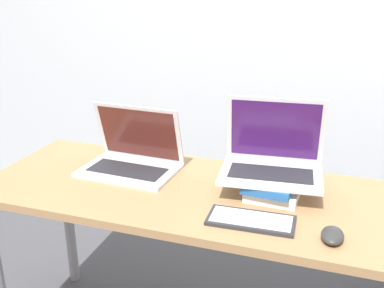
% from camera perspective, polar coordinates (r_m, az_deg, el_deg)
% --- Properties ---
extents(wall_back, '(8.00, 0.05, 2.70)m').
position_cam_1_polar(wall_back, '(2.68, 9.36, 16.96)').
color(wall_back, silver).
rests_on(wall_back, ground_plane).
extents(desk, '(1.67, 0.63, 0.76)m').
position_cam_1_polar(desk, '(1.71, 1.08, -8.52)').
color(desk, '#9E754C').
rests_on(desk, ground_plane).
extents(laptop_left, '(0.39, 0.28, 0.26)m').
position_cam_1_polar(laptop_left, '(1.84, -7.58, -1.72)').
color(laptop_left, silver).
rests_on(laptop_left, desk).
extents(book_stack, '(0.20, 0.27, 0.07)m').
position_cam_1_polar(book_stack, '(1.66, 10.30, -5.08)').
color(book_stack, white).
rests_on(book_stack, desk).
extents(laptop_on_books, '(0.38, 0.29, 0.27)m').
position_cam_1_polar(laptop_on_books, '(1.66, 10.15, -1.84)').
color(laptop_on_books, silver).
rests_on(laptop_on_books, book_stack).
extents(wireless_keyboard, '(0.28, 0.14, 0.01)m').
position_cam_1_polar(wireless_keyboard, '(1.48, 7.51, -9.58)').
color(wireless_keyboard, '#28282D').
rests_on(wireless_keyboard, desk).
extents(mouse, '(0.07, 0.10, 0.03)m').
position_cam_1_polar(mouse, '(1.43, 17.41, -11.01)').
color(mouse, '#2D2D2D').
rests_on(mouse, desk).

